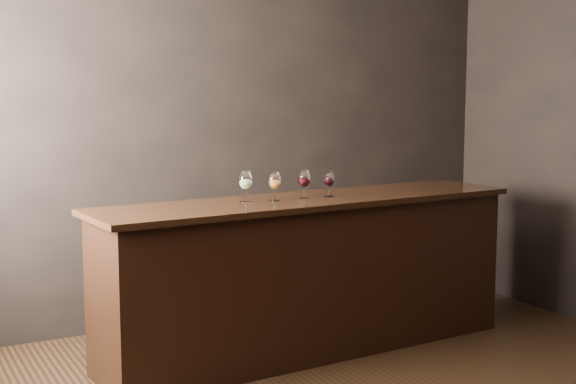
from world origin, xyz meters
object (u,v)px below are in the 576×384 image
back_bar_shelf (280,260)px  glass_white (246,181)px  bar_counter (309,278)px  glass_amber (275,181)px  glass_red_b (329,180)px  glass_red_a (304,179)px

back_bar_shelf → glass_white: glass_white is taller
bar_counter → glass_amber: glass_amber is taller
glass_white → glass_red_b: (0.63, -0.01, -0.02)m
glass_white → glass_amber: glass_white is taller
glass_red_a → back_bar_shelf: bearing=73.1°
back_bar_shelf → glass_amber: bearing=-119.3°
bar_counter → glass_red_b: bearing=-4.0°
bar_counter → back_bar_shelf: 0.88m
bar_counter → glass_amber: 0.74m
bar_counter → glass_red_a: glass_red_a is taller
glass_white → glass_red_a: 0.42m
glass_amber → glass_red_b: size_ratio=1.12×
bar_counter → glass_amber: bearing=-179.6°
back_bar_shelf → glass_amber: glass_amber is taller
back_bar_shelf → glass_red_a: glass_red_a is taller
back_bar_shelf → glass_red_b: (-0.06, -0.85, 0.74)m
bar_counter → glass_white: bearing=174.4°
back_bar_shelf → glass_white: (-0.69, -0.84, 0.76)m
glass_red_b → bar_counter: bearing=-179.8°
glass_white → glass_red_b: glass_white is taller
back_bar_shelf → glass_red_a: size_ratio=13.09×
glass_white → glass_red_a: bearing=-3.6°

